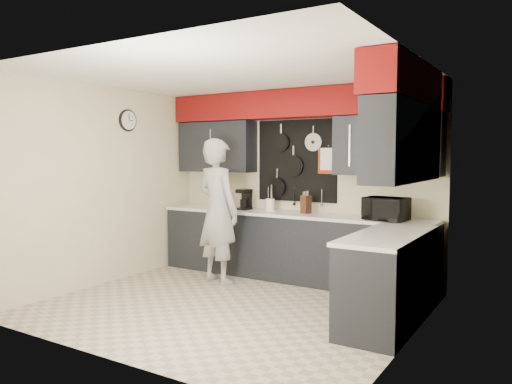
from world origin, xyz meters
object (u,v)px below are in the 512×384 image
Objects in this scene: microwave at (386,209)px; knife_block at (306,204)px; coffee_maker at (245,199)px; person at (218,211)px; utensil_crock at (270,205)px.

microwave is 2.08× the size of knife_block.
person is (-0.01, -0.65, -0.11)m from coffee_maker.
microwave is 1.70× the size of coffee_maker.
utensil_crock is at bearing -104.59° from person.
coffee_maker reaches higher than utensil_crock.
microwave is at bearing -149.61° from person.
person is at bearing -158.70° from microwave.
coffee_maker is 0.66m from person.
coffee_maker is at bearing -176.26° from microwave.
knife_block is at bearing -129.34° from person.
microwave is 1.13m from knife_block.
utensil_crock is at bearing 13.26° from coffee_maker.
coffee_maker is at bearing -159.22° from knife_block.
microwave reaches higher than knife_block.
person reaches higher than coffee_maker.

